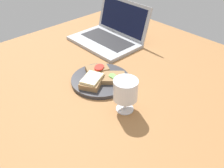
# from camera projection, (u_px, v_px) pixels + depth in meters

# --- Properties ---
(wooden_table) EXTENTS (1.40, 1.40, 0.03)m
(wooden_table) POSITION_uv_depth(u_px,v_px,m) (110.00, 90.00, 1.03)
(wooden_table) COLOR #9E6B3D
(wooden_table) RESTS_ON ground
(plate) EXTENTS (0.25, 0.25, 0.02)m
(plate) POSITION_uv_depth(u_px,v_px,m) (101.00, 80.00, 1.05)
(plate) COLOR #333338
(plate) RESTS_ON wooden_table
(sandwich_with_tomato) EXTENTS (0.09, 0.11, 0.03)m
(sandwich_with_tomato) POSITION_uv_depth(u_px,v_px,m) (97.00, 69.00, 1.07)
(sandwich_with_tomato) COLOR #937047
(sandwich_with_tomato) RESTS_ON plate
(sandwich_with_cheese) EXTENTS (0.12, 0.13, 0.03)m
(sandwich_with_cheese) POSITION_uv_depth(u_px,v_px,m) (92.00, 81.00, 1.00)
(sandwich_with_cheese) COLOR #937047
(sandwich_with_cheese) RESTS_ON plate
(sandwich_with_cucumber) EXTENTS (0.12, 0.12, 0.02)m
(sandwich_with_cucumber) POSITION_uv_depth(u_px,v_px,m) (113.00, 78.00, 1.03)
(sandwich_with_cucumber) COLOR #937047
(sandwich_with_cucumber) RESTS_ON plate
(wine_glass) EXTENTS (0.09, 0.09, 0.13)m
(wine_glass) POSITION_uv_depth(u_px,v_px,m) (125.00, 91.00, 0.86)
(wine_glass) COLOR white
(wine_glass) RESTS_ON wooden_table
(laptop) EXTENTS (0.36, 0.29, 0.20)m
(laptop) POSITION_uv_depth(u_px,v_px,m) (110.00, 35.00, 1.34)
(laptop) COLOR #ADAFB5
(laptop) RESTS_ON wooden_table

